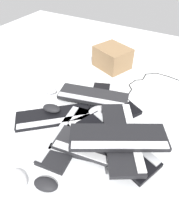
% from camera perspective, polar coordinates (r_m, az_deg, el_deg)
% --- Properties ---
extents(ground_plane, '(3.20, 3.20, 0.00)m').
position_cam_1_polar(ground_plane, '(1.17, -4.33, -2.96)').
color(ground_plane, white).
extents(keyboard_0, '(0.43, 0.40, 0.03)m').
position_cam_1_polar(keyboard_0, '(1.20, -10.10, -1.36)').
color(keyboard_0, black).
rests_on(keyboard_0, ground).
extents(keyboard_1, '(0.20, 0.46, 0.03)m').
position_cam_1_polar(keyboard_1, '(1.08, -6.03, -6.61)').
color(keyboard_1, black).
rests_on(keyboard_1, ground).
extents(keyboard_2, '(0.46, 0.25, 0.03)m').
position_cam_1_polar(keyboard_2, '(1.02, 0.82, -10.35)').
color(keyboard_2, black).
rests_on(keyboard_2, ground).
extents(keyboard_3, '(0.34, 0.46, 0.03)m').
position_cam_1_polar(keyboard_3, '(1.17, 4.46, -1.76)').
color(keyboard_3, black).
rests_on(keyboard_3, ground).
extents(keyboard_4, '(0.30, 0.46, 0.03)m').
position_cam_1_polar(keyboard_4, '(1.26, 3.68, 2.23)').
color(keyboard_4, black).
rests_on(keyboard_4, ground).
extents(keyboard_5, '(0.46, 0.21, 0.03)m').
position_cam_1_polar(keyboard_5, '(0.98, 2.48, -10.57)').
color(keyboard_5, '#232326').
rests_on(keyboard_5, keyboard_2).
extents(keyboard_6, '(0.46, 0.25, 0.03)m').
position_cam_1_polar(keyboard_6, '(1.28, 0.86, 4.58)').
color(keyboard_6, '#232326').
rests_on(keyboard_6, keyboard_4).
extents(keyboard_7, '(0.46, 0.30, 0.03)m').
position_cam_1_polar(keyboard_7, '(0.98, 7.48, -8.62)').
color(keyboard_7, black).
rests_on(keyboard_7, keyboard_5).
extents(keyboard_8, '(0.36, 0.45, 0.03)m').
position_cam_1_polar(keyboard_8, '(0.97, 9.07, -6.64)').
color(keyboard_8, black).
rests_on(keyboard_8, keyboard_7).
extents(keyboard_9, '(0.46, 0.35, 0.03)m').
position_cam_1_polar(keyboard_9, '(0.92, 8.20, -7.24)').
color(keyboard_9, black).
rests_on(keyboard_9, keyboard_8).
extents(mouse_0, '(0.12, 0.13, 0.04)m').
position_cam_1_polar(mouse_0, '(1.17, 2.24, 0.49)').
color(mouse_0, '#B7B7BC').
rests_on(mouse_0, keyboard_3).
extents(mouse_1, '(0.12, 0.09, 0.04)m').
position_cam_1_polar(mouse_1, '(0.93, -12.38, -19.51)').
color(mouse_1, black).
rests_on(mouse_1, ground).
extents(mouse_2, '(0.12, 0.08, 0.04)m').
position_cam_1_polar(mouse_2, '(1.20, -10.76, 1.04)').
color(mouse_2, black).
rests_on(mouse_2, keyboard_0).
extents(mouse_3, '(0.12, 0.09, 0.04)m').
position_cam_1_polar(mouse_3, '(1.40, -11.45, 6.10)').
color(mouse_3, '#B7B7BC').
rests_on(mouse_3, ground).
extents(mouse_4, '(0.13, 0.10, 0.04)m').
position_cam_1_polar(mouse_4, '(0.98, -19.63, -17.43)').
color(mouse_4, silver).
rests_on(mouse_4, ground).
extents(mouse_5, '(0.12, 0.13, 0.04)m').
position_cam_1_polar(mouse_5, '(1.03, -3.40, -6.68)').
color(mouse_5, black).
rests_on(mouse_5, keyboard_1).
extents(cable_0, '(0.39, 0.41, 0.01)m').
position_cam_1_polar(cable_0, '(1.56, 17.12, 8.56)').
color(cable_0, black).
rests_on(cable_0, ground).
extents(cardboard_box, '(0.31, 0.29, 0.16)m').
position_cam_1_polar(cardboard_box, '(1.64, 6.54, 15.20)').
color(cardboard_box, olive).
rests_on(cardboard_box, ground).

